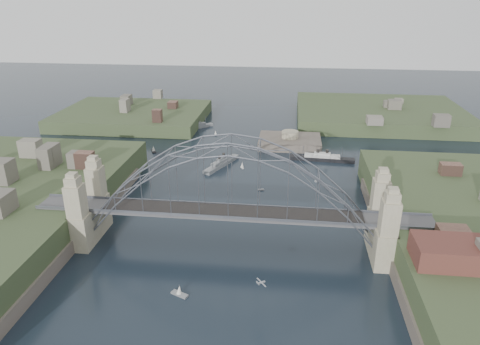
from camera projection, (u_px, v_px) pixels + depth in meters
name	position (u px, v px, depth m)	size (l,w,h in m)	color
ground	(231.00, 246.00, 96.94)	(500.00, 500.00, 0.00)	black
bridge	(230.00, 195.00, 92.28)	(84.00, 13.80, 24.60)	#4E4E51
headland_nw	(134.00, 120.00, 190.01)	(60.00, 45.00, 9.00)	#354526
headland_ne	(378.00, 118.00, 192.45)	(70.00, 55.00, 9.50)	#354526
fort_island	(289.00, 147.00, 160.15)	(22.00, 16.00, 9.40)	brown
wharf_shed	(474.00, 254.00, 75.57)	(20.00, 8.00, 4.00)	#592D26
naval_cruiser_near	(222.00, 163.00, 141.13)	(9.23, 17.11, 5.29)	gray
naval_cruiser_far	(197.00, 127.00, 179.96)	(12.23, 11.15, 4.91)	gray
ocean_liner	(322.00, 158.00, 145.57)	(21.11, 4.22, 5.15)	black
aeroplane	(261.00, 283.00, 74.79)	(1.81, 2.44, 0.41)	#AEB0B6
small_boat_a	(191.00, 207.00, 112.20)	(1.04, 2.33, 2.38)	silver
small_boat_b	(261.00, 190.00, 123.86)	(1.89, 1.04, 0.45)	silver
small_boat_c	(179.00, 292.00, 80.83)	(3.49, 2.40, 2.38)	silver
small_boat_d	(316.00, 180.00, 130.25)	(1.15, 2.62, 0.45)	silver
small_boat_e	(154.00, 150.00, 153.71)	(2.61, 3.92, 2.38)	silver
small_boat_f	(242.00, 165.00, 139.03)	(1.46, 1.56, 2.38)	silver
small_boat_h	(216.00, 133.00, 170.97)	(1.37, 1.81, 2.38)	silver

